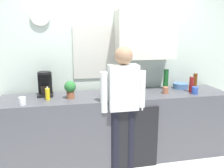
% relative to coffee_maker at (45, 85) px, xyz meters
% --- Properties ---
extents(ground_plane, '(8.00, 8.00, 0.00)m').
position_rel_coffee_maker_xyz_m(ground_plane, '(0.96, -0.47, -1.07)').
color(ground_plane, silver).
extents(kitchen_counter, '(3.11, 0.64, 0.93)m').
position_rel_coffee_maker_xyz_m(kitchen_counter, '(0.96, -0.17, -0.61)').
color(kitchen_counter, '#4C4C51').
rests_on(kitchen_counter, ground_plane).
extents(dishwasher_panel, '(0.56, 0.02, 0.83)m').
position_rel_coffee_maker_xyz_m(dishwasher_panel, '(1.15, -0.50, -0.66)').
color(dishwasher_panel, black).
rests_on(dishwasher_panel, ground_plane).
extents(back_wall_assembly, '(4.71, 0.42, 2.60)m').
position_rel_coffee_maker_xyz_m(back_wall_assembly, '(1.02, 0.24, 0.29)').
color(back_wall_assembly, silver).
rests_on(back_wall_assembly, ground_plane).
extents(coffee_maker, '(0.20, 0.20, 0.33)m').
position_rel_coffee_maker_xyz_m(coffee_maker, '(0.00, 0.00, 0.00)').
color(coffee_maker, black).
rests_on(coffee_maker, kitchen_counter).
extents(bottle_red_vinegar, '(0.06, 0.06, 0.22)m').
position_rel_coffee_maker_xyz_m(bottle_red_vinegar, '(2.03, -0.24, -0.04)').
color(bottle_red_vinegar, maroon).
rests_on(bottle_red_vinegar, kitchen_counter).
extents(bottle_green_wine, '(0.07, 0.07, 0.30)m').
position_rel_coffee_maker_xyz_m(bottle_green_wine, '(1.74, -0.00, 0.00)').
color(bottle_green_wine, '#195923').
rests_on(bottle_green_wine, kitchen_counter).
extents(bottle_amber_beer, '(0.06, 0.06, 0.23)m').
position_rel_coffee_maker_xyz_m(bottle_amber_beer, '(2.20, -0.04, -0.03)').
color(bottle_amber_beer, brown).
rests_on(bottle_amber_beer, kitchen_counter).
extents(cup_white_mug, '(0.08, 0.08, 0.10)m').
position_rel_coffee_maker_xyz_m(cup_white_mug, '(-0.24, -0.38, -0.10)').
color(cup_white_mug, white).
rests_on(cup_white_mug, kitchen_counter).
extents(cup_terracotta_mug, '(0.08, 0.08, 0.09)m').
position_rel_coffee_maker_xyz_m(cup_terracotta_mug, '(1.63, -0.23, -0.10)').
color(cup_terracotta_mug, '#B26647').
rests_on(cup_terracotta_mug, kitchen_counter).
extents(cup_blue_mug, '(0.08, 0.08, 0.10)m').
position_rel_coffee_maker_xyz_m(cup_blue_mug, '(2.02, -0.34, -0.10)').
color(cup_blue_mug, '#3351B2').
rests_on(cup_blue_mug, kitchen_counter).
extents(mixing_bowl, '(0.22, 0.22, 0.08)m').
position_rel_coffee_maker_xyz_m(mixing_bowl, '(1.98, 0.00, -0.11)').
color(mixing_bowl, '#4C72A5').
rests_on(mixing_bowl, kitchen_counter).
extents(potted_plant, '(0.15, 0.15, 0.23)m').
position_rel_coffee_maker_xyz_m(potted_plant, '(0.33, -0.21, -0.01)').
color(potted_plant, '#9E5638').
rests_on(potted_plant, kitchen_counter).
extents(dish_soap, '(0.06, 0.06, 0.18)m').
position_rel_coffee_maker_xyz_m(dish_soap, '(0.04, -0.23, -0.07)').
color(dish_soap, yellow).
rests_on(dish_soap, kitchen_counter).
extents(person_at_sink, '(0.57, 0.22, 1.60)m').
position_rel_coffee_maker_xyz_m(person_at_sink, '(0.96, -0.47, -0.12)').
color(person_at_sink, black).
rests_on(person_at_sink, ground_plane).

